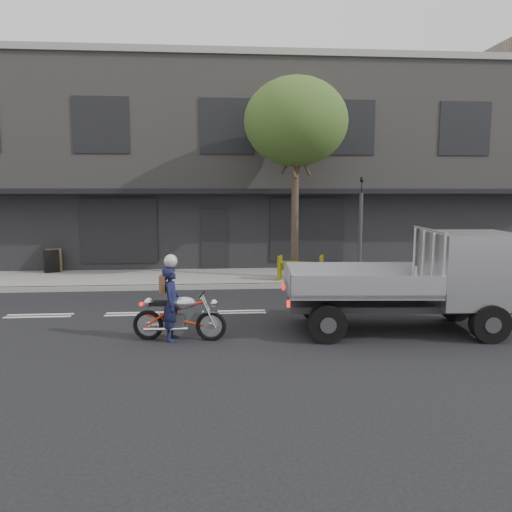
% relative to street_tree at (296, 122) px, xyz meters
% --- Properties ---
extents(ground, '(80.00, 80.00, 0.00)m').
position_rel_street_tree_xyz_m(ground, '(-2.20, -4.20, -5.28)').
color(ground, black).
rests_on(ground, ground).
extents(sidewalk, '(32.00, 3.20, 0.15)m').
position_rel_street_tree_xyz_m(sidewalk, '(-2.20, 0.50, -5.20)').
color(sidewalk, gray).
rests_on(sidewalk, ground).
extents(kerb, '(32.00, 0.20, 0.15)m').
position_rel_street_tree_xyz_m(kerb, '(-2.20, -1.10, -5.20)').
color(kerb, gray).
rests_on(kerb, ground).
extents(building_main, '(26.00, 10.00, 8.00)m').
position_rel_street_tree_xyz_m(building_main, '(-2.20, 7.10, -1.28)').
color(building_main, slate).
rests_on(building_main, ground).
extents(street_tree, '(3.40, 3.40, 6.74)m').
position_rel_street_tree_xyz_m(street_tree, '(0.00, 0.00, 0.00)').
color(street_tree, '#382B21').
rests_on(street_tree, ground).
extents(traffic_light_pole, '(0.12, 0.12, 3.50)m').
position_rel_street_tree_xyz_m(traffic_light_pole, '(2.00, -0.85, -3.63)').
color(traffic_light_pole, '#2D2D30').
rests_on(traffic_light_pole, ground).
extents(motorcycle, '(1.93, 0.56, 1.00)m').
position_rel_street_tree_xyz_m(motorcycle, '(-3.40, -6.48, -4.76)').
color(motorcycle, black).
rests_on(motorcycle, ground).
extents(rider, '(0.44, 0.60, 1.52)m').
position_rel_street_tree_xyz_m(rider, '(-3.55, -6.48, -4.52)').
color(rider, '#131636').
rests_on(rider, ground).
extents(flatbed_ute, '(5.02, 2.35, 2.26)m').
position_rel_street_tree_xyz_m(flatbed_ute, '(2.44, -6.24, -3.99)').
color(flatbed_ute, black).
rests_on(flatbed_ute, ground).
extents(construction_barrier, '(1.60, 1.07, 0.83)m').
position_rel_street_tree_xyz_m(construction_barrier, '(0.14, -0.67, -4.71)').
color(construction_barrier, yellow).
rests_on(construction_barrier, sidewalk).
extents(sandwich_board, '(0.61, 0.50, 0.84)m').
position_rel_street_tree_xyz_m(sandwich_board, '(-8.49, 1.54, -4.71)').
color(sandwich_board, black).
rests_on(sandwich_board, sidewalk).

